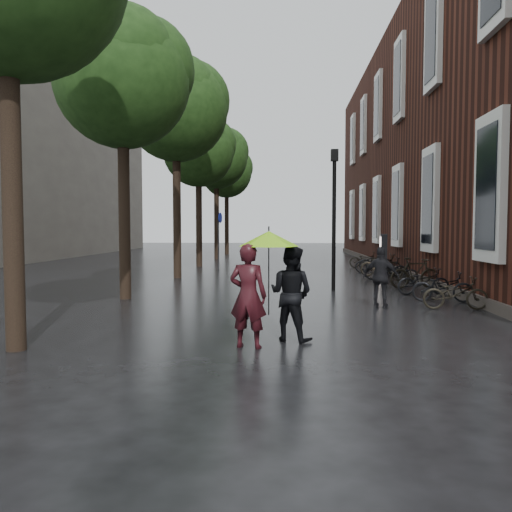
# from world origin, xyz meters

# --- Properties ---
(ground) EXTENTS (120.00, 120.00, 0.00)m
(ground) POSITION_xyz_m (0.00, 0.00, 0.00)
(ground) COLOR black
(brick_building) EXTENTS (10.20, 33.20, 12.00)m
(brick_building) POSITION_xyz_m (10.47, 19.46, 5.99)
(brick_building) COLOR #38160F
(brick_building) RESTS_ON ground
(street_trees) EXTENTS (4.33, 34.03, 8.91)m
(street_trees) POSITION_xyz_m (-3.99, 15.91, 6.34)
(street_trees) COLOR black
(street_trees) RESTS_ON ground
(person_burgundy) EXTENTS (0.72, 0.55, 1.77)m
(person_burgundy) POSITION_xyz_m (-0.16, 1.40, 0.89)
(person_burgundy) COLOR #330E13
(person_burgundy) RESTS_ON ground
(person_black) EXTENTS (1.03, 0.95, 1.71)m
(person_black) POSITION_xyz_m (0.57, 1.99, 0.86)
(person_black) COLOR black
(person_black) RESTS_ON ground
(lime_umbrella) EXTENTS (1.04, 1.04, 1.54)m
(lime_umbrella) POSITION_xyz_m (0.18, 1.64, 1.85)
(lime_umbrella) COLOR black
(lime_umbrella) RESTS_ON ground
(pedestrian_walking) EXTENTS (0.99, 0.69, 1.56)m
(pedestrian_walking) POSITION_xyz_m (2.91, 5.83, 0.78)
(pedestrian_walking) COLOR black
(pedestrian_walking) RESTS_ON ground
(parked_bicycles) EXTENTS (2.13, 13.60, 1.04)m
(parked_bicycles) POSITION_xyz_m (4.60, 12.14, 0.44)
(parked_bicycles) COLOR black
(parked_bicycles) RESTS_ON ground
(ad_lightbox) EXTENTS (0.27, 1.18, 1.77)m
(ad_lightbox) POSITION_xyz_m (4.51, 13.82, 0.89)
(ad_lightbox) COLOR black
(ad_lightbox) RESTS_ON ground
(lamp_post) EXTENTS (0.23, 0.23, 4.55)m
(lamp_post) POSITION_xyz_m (2.04, 9.36, 2.76)
(lamp_post) COLOR black
(lamp_post) RESTS_ON ground
(cycle_sign) EXTENTS (0.15, 0.50, 2.77)m
(cycle_sign) POSITION_xyz_m (-2.77, 17.37, 1.83)
(cycle_sign) COLOR #262628
(cycle_sign) RESTS_ON ground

